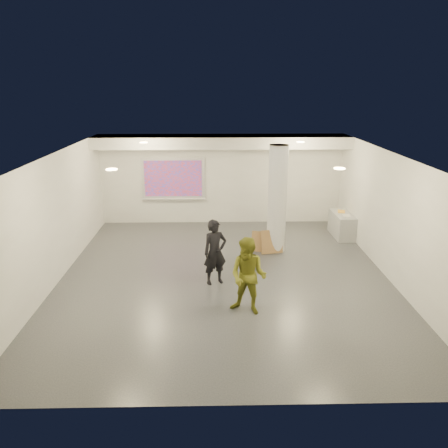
{
  "coord_description": "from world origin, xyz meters",
  "views": [
    {
      "loc": [
        -0.22,
        -9.82,
        4.55
      ],
      "look_at": [
        0.0,
        0.4,
        1.25
      ],
      "focal_mm": 35.0,
      "sensor_mm": 36.0,
      "label": 1
    }
  ],
  "objects_px": {
    "column": "(277,199)",
    "man": "(248,276)",
    "projection_screen": "(173,179)",
    "credenza": "(342,225)",
    "woman": "(215,252)"
  },
  "relations": [
    {
      "from": "column",
      "to": "projection_screen",
      "type": "distance_m",
      "value": 4.08
    },
    {
      "from": "column",
      "to": "projection_screen",
      "type": "relative_size",
      "value": 1.43
    },
    {
      "from": "column",
      "to": "projection_screen",
      "type": "height_order",
      "value": "column"
    },
    {
      "from": "man",
      "to": "projection_screen",
      "type": "bearing_deg",
      "value": 132.59
    },
    {
      "from": "projection_screen",
      "to": "man",
      "type": "distance_m",
      "value": 6.54
    },
    {
      "from": "credenza",
      "to": "man",
      "type": "xyz_separation_m",
      "value": [
        -3.27,
        -4.69,
        0.45
      ]
    },
    {
      "from": "projection_screen",
      "to": "woman",
      "type": "xyz_separation_m",
      "value": [
        1.37,
        -4.76,
        -0.74
      ]
    },
    {
      "from": "projection_screen",
      "to": "credenza",
      "type": "bearing_deg",
      "value": -15.6
    },
    {
      "from": "column",
      "to": "credenza",
      "type": "xyz_separation_m",
      "value": [
        2.22,
        1.17,
        -1.13
      ]
    },
    {
      "from": "credenza",
      "to": "woman",
      "type": "xyz_separation_m",
      "value": [
        -3.95,
        -3.27,
        0.42
      ]
    },
    {
      "from": "projection_screen",
      "to": "man",
      "type": "relative_size",
      "value": 1.29
    },
    {
      "from": "column",
      "to": "credenza",
      "type": "relative_size",
      "value": 2.39
    },
    {
      "from": "column",
      "to": "man",
      "type": "bearing_deg",
      "value": -106.61
    },
    {
      "from": "column",
      "to": "man",
      "type": "relative_size",
      "value": 1.84
    },
    {
      "from": "column",
      "to": "credenza",
      "type": "height_order",
      "value": "column"
    }
  ]
}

